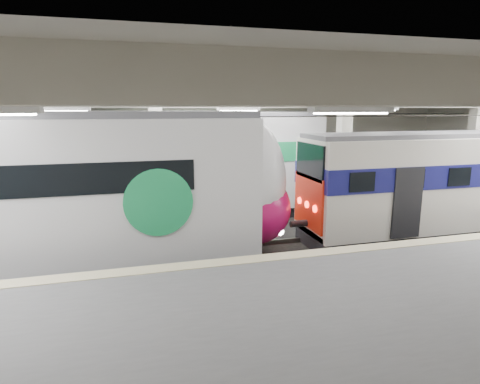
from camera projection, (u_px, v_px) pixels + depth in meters
name	position (u px, v px, depth m)	size (l,w,h in m)	color
station_hall	(272.00, 169.00, 11.73)	(36.00, 24.00, 5.75)	black
modern_emu	(70.00, 196.00, 12.05)	(15.39, 3.17, 4.89)	silver
older_rer	(451.00, 182.00, 15.66)	(12.21, 2.70, 4.08)	beige
far_train	(154.00, 165.00, 17.95)	(15.25, 3.49, 4.79)	silver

